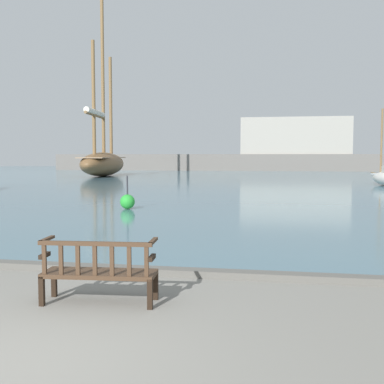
# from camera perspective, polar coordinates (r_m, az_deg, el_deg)

# --- Properties ---
(ground_plane) EXTENTS (160.00, 160.00, 0.00)m
(ground_plane) POSITION_cam_1_polar(r_m,az_deg,el_deg) (5.43, -21.04, -18.62)
(ground_plane) COLOR gray
(harbor_water) EXTENTS (100.00, 80.00, 0.08)m
(harbor_water) POSITION_cam_1_polar(r_m,az_deg,el_deg) (48.38, 7.05, 1.84)
(harbor_water) COLOR slate
(harbor_water) RESTS_ON ground
(quay_edge_kerb) EXTENTS (40.00, 0.30, 0.12)m
(quay_edge_kerb) POSITION_cam_1_polar(r_m,az_deg,el_deg) (8.77, -7.75, -9.12)
(quay_edge_kerb) COLOR #5B5954
(quay_edge_kerb) RESTS_ON ground
(park_bench) EXTENTS (1.64, 0.64, 0.92)m
(park_bench) POSITION_cam_1_polar(r_m,az_deg,el_deg) (7.00, -10.97, -9.15)
(park_bench) COLOR black
(park_bench) RESTS_ON ground
(sailboat_distant_harbor) EXTENTS (4.63, 12.17, 17.45)m
(sailboat_distant_harbor) POSITION_cam_1_polar(r_m,az_deg,el_deg) (49.02, -10.50, 3.72)
(sailboat_distant_harbor) COLOR brown
(sailboat_distant_harbor) RESTS_ON harbor_water
(channel_buoy) EXTENTS (0.56, 0.56, 1.26)m
(channel_buoy) POSITION_cam_1_polar(r_m,az_deg,el_deg) (18.36, -7.66, -1.12)
(channel_buoy) COLOR green
(channel_buoy) RESTS_ON harbor_water
(far_breakwater) EXTENTS (57.59, 2.40, 7.22)m
(far_breakwater) POSITION_cam_1_polar(r_m,az_deg,el_deg) (65.67, 9.20, 4.40)
(far_breakwater) COLOR #66605B
(far_breakwater) RESTS_ON ground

